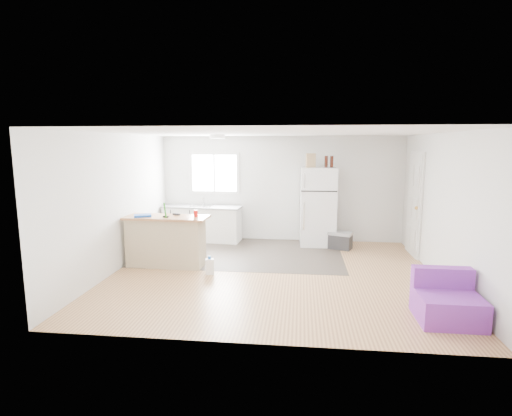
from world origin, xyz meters
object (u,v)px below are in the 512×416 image
Objects in this scene: kitchen_cabinets at (202,223)px; refrigerator at (318,206)px; bottle_right at (332,162)px; cardboard_box at (311,160)px; cooler at (340,240)px; mop at (164,255)px; cleaner_jug at (210,266)px; peninsula at (166,241)px; red_cup at (196,213)px; bottle_left at (326,162)px; purple_seat at (447,303)px; blue_tray at (143,215)px.

refrigerator is at bearing 3.17° from kitchen_cabinets.
cardboard_box is at bearing 179.61° from bottle_right.
mop is at bearing -131.69° from cooler.
cleaner_jug is 0.27× the size of mop.
bottle_right reaches higher than peninsula.
red_cup is at bearing -73.86° from kitchen_cabinets.
cleaner_jug is (-2.39, -1.98, -0.05)m from cooler.
kitchen_cabinets is 1.08× the size of refrigerator.
bottle_left is (2.78, -0.17, 1.43)m from kitchen_cabinets.
refrigerator is at bearing 150.68° from bottle_left.
cooler is 1.88× the size of cardboard_box.
bottle_left reaches higher than refrigerator.
peninsula is at bearing -177.92° from red_cup.
cleaner_jug is at bearing -22.25° from peninsula.
mop is 3.90m from bottle_left.
bottle_right is at bearing 35.79° from red_cup.
refrigerator reaches higher than mop.
red_cup is at bearing 153.90° from purple_seat.
cardboard_box reaches higher than kitchen_cabinets.
blue_tray is 3.70m from cardboard_box.
peninsula is at bearing -149.21° from bottle_right.
blue_tray is at bearing 159.69° from purple_seat.
blue_tray is at bearing 176.36° from mop.
bottle_left is (2.40, 1.79, 0.86)m from red_cup.
cleaner_jug is 3.47m from bottle_left.
cooler is at bearing -50.66° from bottle_right.
peninsula is at bearing -148.03° from refrigerator.
cleaner_jug is 3.32m from cardboard_box.
red_cup reaches higher than blue_tray.
blue_tray is at bearing -151.30° from bottle_right.
purple_seat is at bearing -21.36° from peninsula.
bottle_left is at bearing 110.45° from purple_seat.
cleaner_jug is 1.07× the size of blue_tray.
cardboard_box is at bearing 1.79° from kitchen_cabinets.
cleaner_jug is at bearing -127.79° from cardboard_box.
mop reaches higher than blue_tray.
bottle_right is (2.52, 1.82, 0.86)m from red_cup.
bottle_left is (0.15, -0.08, 0.98)m from refrigerator.
bottle_right reaches higher than blue_tray.
bottle_left is at bearing -166.81° from bottle_right.
peninsula is 0.27m from mop.
blue_tray is at bearing -134.95° from cooler.
purple_seat is 0.63× the size of mop.
red_cup is 0.40× the size of cardboard_box.
cleaner_jug is at bearing -134.31° from bottle_right.
purple_seat is 4.19m from bottle_right.
bottle_left and bottle_right have the same top height.
refrigerator reaches higher than peninsula.
bottle_right is (2.18, 2.24, 1.71)m from cleaner_jug.
kitchen_cabinets is at bearing -166.40° from cooler.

